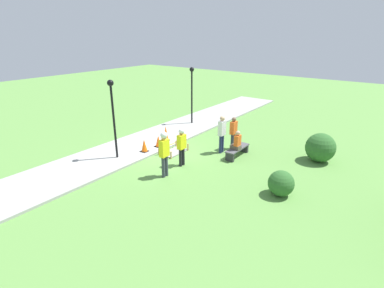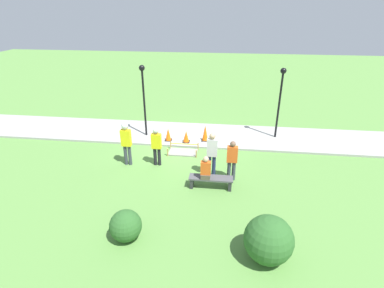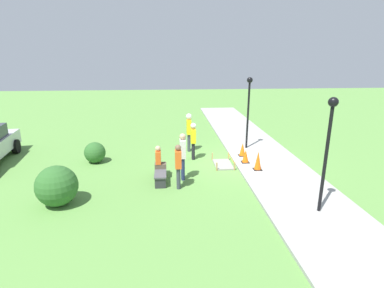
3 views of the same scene
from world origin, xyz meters
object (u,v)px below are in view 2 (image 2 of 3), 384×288
(traffic_cone_near_patch, at_px, (205,133))
(traffic_cone_far_patch, at_px, (186,136))
(bystander_in_orange_shirt, at_px, (232,159))
(bystander_in_gray_shirt, at_px, (212,152))
(lamppost_near, at_px, (143,90))
(traffic_cone_sidewalk_edge, at_px, (168,134))
(lamppost_far, at_px, (281,92))
(park_bench, at_px, (211,180))
(worker_supervisor, at_px, (156,143))
(worker_assistant, at_px, (126,139))
(person_seated_on_bench, at_px, (206,169))

(traffic_cone_near_patch, xyz_separation_m, traffic_cone_far_patch, (0.90, 0.29, -0.11))
(bystander_in_orange_shirt, distance_m, bystander_in_gray_shirt, 0.81)
(lamppost_near, bearing_deg, bystander_in_gray_shirt, 136.05)
(traffic_cone_sidewalk_edge, relative_size, bystander_in_gray_shirt, 0.34)
(lamppost_near, distance_m, lamppost_far, 6.55)
(park_bench, height_order, worker_supervisor, worker_supervisor)
(traffic_cone_near_patch, distance_m, traffic_cone_sidewalk_edge, 1.81)
(traffic_cone_near_patch, height_order, worker_supervisor, worker_supervisor)
(worker_supervisor, height_order, worker_assistant, worker_assistant)
(bystander_in_orange_shirt, height_order, lamppost_near, lamppost_near)
(traffic_cone_sidewalk_edge, distance_m, park_bench, 4.44)
(bystander_in_orange_shirt, bearing_deg, worker_supervisor, -14.49)
(lamppost_near, height_order, lamppost_far, lamppost_near)
(bystander_in_orange_shirt, height_order, bystander_in_gray_shirt, bystander_in_gray_shirt)
(traffic_cone_near_patch, xyz_separation_m, lamppost_near, (3.04, -0.31, 1.96))
(traffic_cone_near_patch, distance_m, traffic_cone_far_patch, 0.95)
(park_bench, distance_m, lamppost_far, 6.04)
(worker_assistant, distance_m, lamppost_near, 3.21)
(person_seated_on_bench, distance_m, worker_assistant, 3.70)
(park_bench, distance_m, bystander_in_gray_shirt, 1.14)
(worker_assistant, bearing_deg, bystander_in_gray_shirt, 172.20)
(worker_assistant, distance_m, bystander_in_orange_shirt, 4.40)
(worker_supervisor, relative_size, lamppost_far, 0.50)
(traffic_cone_sidewalk_edge, bearing_deg, person_seated_on_bench, 119.33)
(traffic_cone_near_patch, height_order, lamppost_far, lamppost_far)
(traffic_cone_sidewalk_edge, bearing_deg, park_bench, 121.84)
(bystander_in_orange_shirt, bearing_deg, traffic_cone_far_patch, -54.19)
(park_bench, distance_m, worker_supervisor, 2.86)
(traffic_cone_near_patch, relative_size, worker_supervisor, 0.46)
(worker_supervisor, distance_m, lamppost_far, 6.44)
(bystander_in_gray_shirt, bearing_deg, park_bench, 92.25)
(park_bench, xyz_separation_m, worker_supervisor, (2.36, -1.46, 0.70))
(traffic_cone_far_patch, height_order, bystander_in_orange_shirt, bystander_in_orange_shirt)
(bystander_in_gray_shirt, bearing_deg, lamppost_far, -126.66)
(traffic_cone_near_patch, height_order, bystander_in_gray_shirt, bystander_in_gray_shirt)
(person_seated_on_bench, xyz_separation_m, bystander_in_orange_shirt, (-0.94, -0.71, 0.13))
(traffic_cone_far_patch, bearing_deg, bystander_in_gray_shirt, 116.52)
(traffic_cone_far_patch, xyz_separation_m, lamppost_near, (2.15, -0.60, 2.06))
(worker_supervisor, distance_m, worker_assistant, 1.25)
(traffic_cone_sidewalk_edge, relative_size, lamppost_near, 0.18)
(park_bench, xyz_separation_m, lamppost_far, (-2.94, -4.85, 2.09))
(bystander_in_gray_shirt, height_order, lamppost_far, lamppost_far)
(lamppost_far, bearing_deg, traffic_cone_sidewalk_edge, 11.54)
(bystander_in_gray_shirt, bearing_deg, lamppost_near, -43.95)
(traffic_cone_far_patch, relative_size, lamppost_near, 0.16)
(park_bench, relative_size, lamppost_far, 0.47)
(lamppost_near, bearing_deg, worker_supervisor, 113.53)
(worker_supervisor, bearing_deg, worker_assistant, 5.16)
(worker_supervisor, bearing_deg, person_seated_on_bench, 145.09)
(traffic_cone_near_patch, height_order, park_bench, traffic_cone_near_patch)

